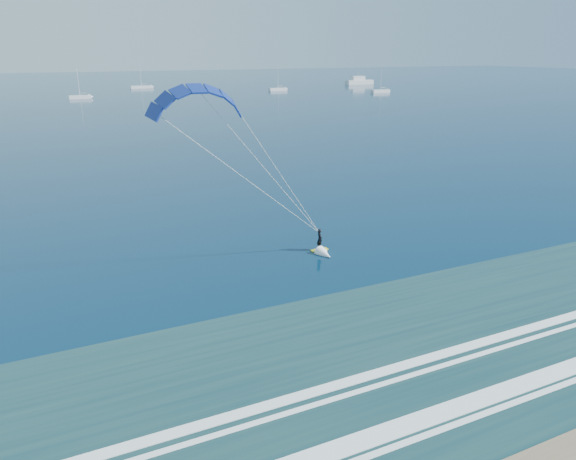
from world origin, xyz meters
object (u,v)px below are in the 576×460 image
(sailboat_6, at_px, (380,91))
(sailboat_4, at_px, (141,87))
(motor_yacht, at_px, (359,81))
(kitesurfer_rig, at_px, (261,165))
(sailboat_5, at_px, (278,89))
(sailboat_3, at_px, (80,97))

(sailboat_6, bearing_deg, sailboat_4, 142.20)
(motor_yacht, distance_m, sailboat_4, 107.30)
(kitesurfer_rig, relative_size, sailboat_6, 1.47)
(kitesurfer_rig, distance_m, sailboat_5, 189.78)
(sailboat_3, xyz_separation_m, sailboat_5, (80.03, 5.29, 0.00))
(sailboat_4, bearing_deg, sailboat_6, -37.80)
(sailboat_5, bearing_deg, sailboat_3, -176.22)
(kitesurfer_rig, xyz_separation_m, sailboat_3, (-3.20, 168.07, -7.71))
(sailboat_4, xyz_separation_m, sailboat_6, (85.38, -66.21, -0.01))
(sailboat_5, bearing_deg, kitesurfer_rig, -113.90)
(sailboat_5, xyz_separation_m, sailboat_6, (34.46, -26.69, 0.00))
(sailboat_5, distance_m, sailboat_6, 43.59)
(kitesurfer_rig, bearing_deg, sailboat_4, 83.06)
(sailboat_3, relative_size, sailboat_4, 0.81)
(motor_yacht, relative_size, sailboat_3, 1.40)
(sailboat_3, distance_m, sailboat_5, 80.20)
(sailboat_6, bearing_deg, motor_yacht, 67.38)
(sailboat_4, relative_size, sailboat_6, 1.17)
(sailboat_4, relative_size, sailboat_5, 1.19)
(sailboat_4, height_order, sailboat_6, sailboat_4)
(sailboat_4, bearing_deg, motor_yacht, -8.99)
(sailboat_5, relative_size, sailboat_6, 0.99)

